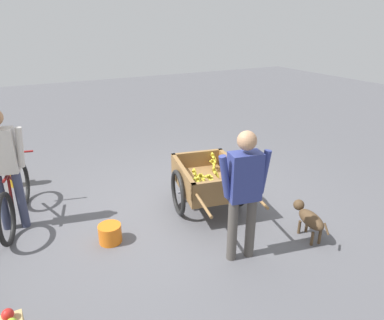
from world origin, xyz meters
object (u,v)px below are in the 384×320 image
(dog, at_px, (309,218))
(fire_hydrant, at_px, (13,167))
(plastic_bucket, at_px, (110,234))
(fruit_cart, at_px, (208,181))
(vendor_person, at_px, (244,187))
(bicycle, at_px, (15,198))
(cyclist_person, at_px, (3,160))

(dog, xyz_separation_m, fire_hydrant, (3.29, 3.19, 0.06))
(fire_hydrant, bearing_deg, plastic_bucket, -156.77)
(fruit_cart, relative_size, dog, 2.64)
(vendor_person, distance_m, fire_hydrant, 3.95)
(bicycle, relative_size, cyclist_person, 1.02)
(cyclist_person, relative_size, fire_hydrant, 2.38)
(fruit_cart, xyz_separation_m, bicycle, (0.89, 2.43, -0.08))
(bicycle, xyz_separation_m, fire_hydrant, (1.22, -0.01, -0.02))
(fruit_cart, distance_m, cyclist_person, 2.63)
(bicycle, xyz_separation_m, plastic_bucket, (-1.04, -0.97, -0.24))
(bicycle, bearing_deg, cyclist_person, 166.60)
(fire_hydrant, bearing_deg, bicycle, 179.72)
(cyclist_person, distance_m, plastic_bucket, 1.58)
(cyclist_person, xyz_separation_m, dog, (-1.92, -3.23, -0.68))
(vendor_person, xyz_separation_m, plastic_bucket, (0.97, 1.25, -0.78))
(bicycle, distance_m, cyclist_person, 0.62)
(bicycle, relative_size, dog, 2.44)
(cyclist_person, height_order, dog, cyclist_person)
(fruit_cart, xyz_separation_m, cyclist_person, (0.74, 2.47, 0.52))
(dog, bearing_deg, cyclist_person, 59.28)
(fire_hydrant, distance_m, plastic_bucket, 2.46)
(dog, height_order, fire_hydrant, fire_hydrant)
(fire_hydrant, relative_size, plastic_bucket, 2.39)
(fruit_cart, bearing_deg, cyclist_person, 73.31)
(fruit_cart, height_order, bicycle, bicycle)
(fruit_cart, height_order, vendor_person, vendor_person)
(cyclist_person, bearing_deg, dog, -120.72)
(plastic_bucket, bearing_deg, vendor_person, -127.99)
(dog, distance_m, plastic_bucket, 2.46)
(fire_hydrant, bearing_deg, vendor_person, -145.55)
(fruit_cart, distance_m, plastic_bucket, 1.50)
(fire_hydrant, bearing_deg, cyclist_person, 178.27)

